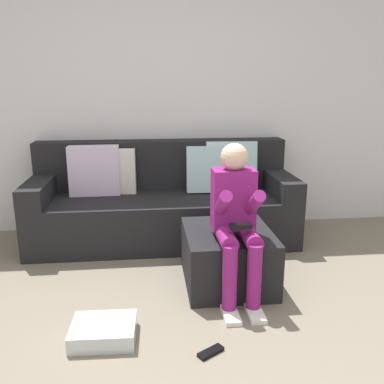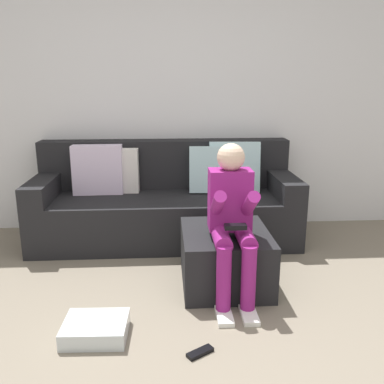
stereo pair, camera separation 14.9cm
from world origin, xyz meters
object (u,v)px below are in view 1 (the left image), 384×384
(couch_sectional, at_px, (164,202))
(storage_bin, at_px, (104,331))
(ottoman, at_px, (228,257))
(person_seated, at_px, (236,215))
(remote_near_ottoman, at_px, (211,352))

(couch_sectional, xyz_separation_m, storage_bin, (-0.42, -1.59, -0.30))
(couch_sectional, bearing_deg, ottoman, -66.45)
(couch_sectional, height_order, ottoman, couch_sectional)
(person_seated, height_order, remote_near_ottoman, person_seated)
(couch_sectional, xyz_separation_m, ottoman, (0.42, -0.97, -0.15))
(person_seated, relative_size, remote_near_ottoman, 6.74)
(ottoman, height_order, storage_bin, ottoman)
(couch_sectional, distance_m, storage_bin, 1.67)
(storage_bin, bearing_deg, ottoman, 36.24)
(couch_sectional, xyz_separation_m, remote_near_ottoman, (0.17, -1.79, -0.34))
(ottoman, bearing_deg, person_seated, -86.56)
(couch_sectional, height_order, storage_bin, couch_sectional)
(couch_sectional, distance_m, person_seated, 1.26)
(couch_sectional, bearing_deg, storage_bin, -104.91)
(remote_near_ottoman, bearing_deg, person_seated, 35.32)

